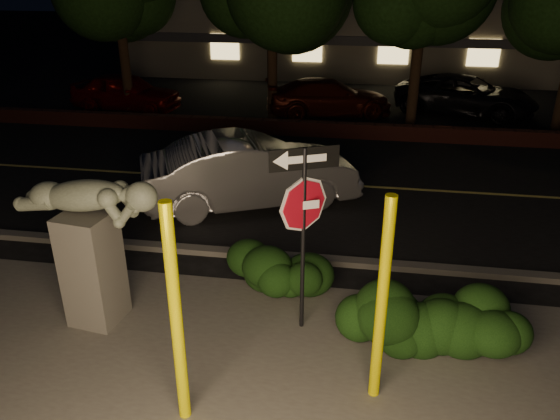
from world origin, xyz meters
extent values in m
plane|color=black|center=(0.00, 10.00, 0.00)|extent=(90.00, 90.00, 0.00)
cube|color=#4C4944|center=(0.00, -1.00, 0.01)|extent=(14.00, 6.00, 0.02)
cube|color=black|center=(0.00, 7.00, 0.01)|extent=(80.00, 8.00, 0.01)
cube|color=#BCAA4B|center=(0.00, 7.00, 0.02)|extent=(80.00, 0.12, 0.00)
cube|color=#4C4944|center=(0.00, 2.90, 0.06)|extent=(80.00, 0.25, 0.12)
cube|color=#411914|center=(0.00, 11.30, 0.25)|extent=(40.00, 0.35, 0.50)
cube|color=black|center=(0.00, 17.00, 0.01)|extent=(40.00, 12.00, 0.01)
cube|color=#6B6256|center=(0.00, 25.00, 2.00)|extent=(22.00, 10.00, 4.00)
cube|color=#333338|center=(0.00, 19.90, 2.00)|extent=(22.00, 0.20, 0.40)
cube|color=#FFD87F|center=(-6.00, 19.95, 1.60)|extent=(1.40, 0.08, 1.20)
cube|color=#FFD87F|center=(-2.00, 19.95, 1.60)|extent=(1.40, 0.08, 1.20)
cube|color=#FFD87F|center=(2.00, 19.95, 1.60)|extent=(1.40, 0.08, 1.20)
cube|color=#FFD87F|center=(6.00, 19.95, 1.60)|extent=(1.40, 0.08, 1.20)
cylinder|color=black|center=(-8.00, 13.00, 1.88)|extent=(0.36, 0.36, 3.75)
cylinder|color=black|center=(-2.50, 13.20, 2.12)|extent=(0.36, 0.36, 4.25)
cylinder|color=black|center=(2.50, 12.80, 2.00)|extent=(0.36, 0.36, 4.00)
cylinder|color=#ECE400|center=(-1.14, -1.33, 1.53)|extent=(0.15, 0.15, 3.07)
cylinder|color=#DFD300|center=(1.29, -0.55, 1.49)|extent=(0.15, 0.15, 2.97)
cylinder|color=black|center=(0.12, 0.79, 1.52)|extent=(0.07, 0.07, 3.04)
cube|color=white|center=(0.12, 0.79, 2.17)|extent=(0.43, 0.22, 0.13)
cube|color=black|center=(0.12, 0.79, 2.88)|extent=(0.95, 0.45, 0.33)
cube|color=white|center=(0.12, 0.79, 2.88)|extent=(0.60, 0.29, 0.13)
cube|color=#4C4944|center=(-3.20, 0.48, 0.96)|extent=(0.84, 0.84, 1.92)
sphere|color=slate|center=(-2.16, 0.33, 2.34)|extent=(0.45, 0.45, 0.45)
ellipsoid|color=black|center=(-0.47, 1.65, 0.51)|extent=(2.06, 1.15, 1.02)
ellipsoid|color=black|center=(1.45, 0.59, 0.59)|extent=(1.99, 1.40, 1.18)
ellipsoid|color=black|center=(2.72, 0.62, 0.53)|extent=(1.76, 1.43, 1.05)
imported|color=silver|center=(-1.69, 5.49, 0.84)|extent=(5.39, 3.74, 1.68)
imported|color=#700605|center=(-8.38, 13.60, 0.72)|extent=(4.37, 2.06, 1.44)
imported|color=#441008|center=(-0.49, 14.09, 0.68)|extent=(5.04, 3.05, 1.37)
imported|color=black|center=(4.64, 15.10, 0.72)|extent=(5.70, 4.02, 1.44)
camera|label=1|loc=(0.93, -6.43, 5.43)|focal=35.00mm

